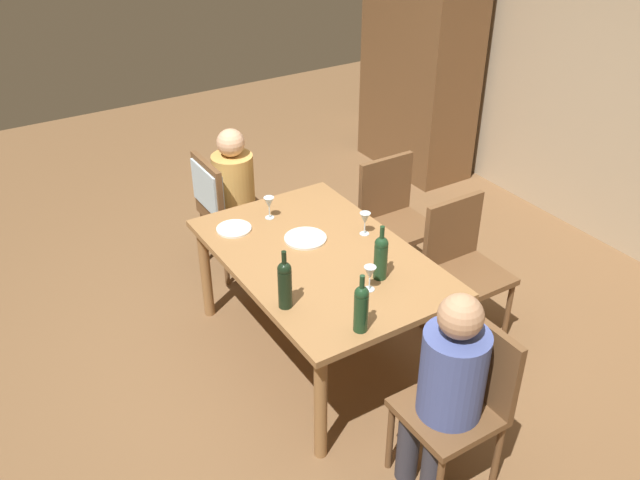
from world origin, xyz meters
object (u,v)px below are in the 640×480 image
object	(u,v)px
chair_right_end	(463,394)
wine_bottle_short_olive	(285,283)
armoire_cabinet	(420,55)
dinner_plate_guest_left	(234,229)
dining_table	(320,266)
chair_far_right	(462,260)
wine_bottle_dark_red	(381,256)
dinner_plate_host	(305,238)
wine_bottle_tall_green	(361,307)
chair_left_end	(219,200)
chair_far_left	(394,213)
person_man_bearded	(448,383)
wine_glass_centre	(370,273)
person_woman_host	(237,189)
wine_glass_near_right	(365,219)
wine_glass_near_left	(269,203)

from	to	relation	value
chair_right_end	wine_bottle_short_olive	world-z (taller)	wine_bottle_short_olive
armoire_cabinet	wine_bottle_short_olive	bearing A→B (deg)	-50.38
armoire_cabinet	dinner_plate_guest_left	bearing A→B (deg)	-62.05
wine_bottle_short_olive	dining_table	bearing A→B (deg)	128.16
chair_far_right	wine_bottle_dark_red	distance (m)	0.82
dining_table	dinner_plate_host	xyz separation A→B (m)	(-0.19, 0.01, 0.09)
chair_far_right	wine_bottle_tall_green	distance (m)	1.23
chair_left_end	chair_far_left	distance (m)	1.26
chair_far_left	person_man_bearded	distance (m)	1.87
chair_right_end	wine_bottle_short_olive	xyz separation A→B (m)	(-0.85, -0.51, 0.35)
armoire_cabinet	wine_bottle_tall_green	xyz separation A→B (m)	(2.60, -2.47, -0.22)
wine_glass_centre	dinner_plate_guest_left	size ratio (longest dim) A/B	0.68
wine_glass_centre	dinner_plate_host	bearing A→B (deg)	-177.65
person_woman_host	wine_glass_centre	world-z (taller)	person_woman_host
armoire_cabinet	wine_bottle_dark_red	bearing A→B (deg)	-42.83
person_man_bearded	wine_glass_near_right	bearing A→B (deg)	-17.38
chair_far_left	dinner_plate_guest_left	world-z (taller)	chair_far_left
wine_bottle_tall_green	dinner_plate_guest_left	world-z (taller)	wine_bottle_tall_green
wine_bottle_short_olive	chair_far_left	bearing A→B (deg)	120.46
wine_bottle_short_olive	dinner_plate_host	world-z (taller)	wine_bottle_short_olive
armoire_cabinet	wine_bottle_tall_green	bearing A→B (deg)	-43.52
person_woman_host	chair_far_left	bearing A→B (deg)	50.10
dining_table	wine_glass_centre	bearing A→B (deg)	5.22
chair_left_end	wine_glass_near_right	size ratio (longest dim) A/B	6.17
chair_left_end	person_man_bearded	xyz separation A→B (m)	(2.36, 0.10, 0.07)
wine_bottle_tall_green	wine_glass_near_right	world-z (taller)	wine_bottle_tall_green
wine_glass_near_right	dinner_plate_host	size ratio (longest dim) A/B	0.57
armoire_cabinet	dining_table	distance (m)	2.99
wine_glass_near_left	dinner_plate_host	distance (m)	0.37
chair_far_left	wine_bottle_dark_red	world-z (taller)	wine_bottle_dark_red
chair_left_end	wine_bottle_tall_green	size ratio (longest dim) A/B	2.79
wine_glass_near_right	dinner_plate_guest_left	distance (m)	0.83
person_woman_host	wine_glass_near_right	distance (m)	1.19
chair_right_end	chair_far_left	bearing A→B (deg)	-26.61
dining_table	dinner_plate_host	distance (m)	0.21
chair_left_end	wine_glass_near_right	bearing A→B (deg)	23.24
chair_far_right	person_man_bearded	xyz separation A→B (m)	(0.91, -0.93, 0.13)
wine_bottle_short_olive	wine_glass_near_left	world-z (taller)	wine_bottle_short_olive
wine_bottle_dark_red	person_man_bearded	bearing A→B (deg)	-13.05
person_man_bearded	dinner_plate_host	bearing A→B (deg)	-1.69
chair_far_right	wine_bottle_tall_green	world-z (taller)	wine_bottle_tall_green
armoire_cabinet	chair_far_left	distance (m)	2.07
chair_far_left	person_man_bearded	size ratio (longest dim) A/B	0.80
person_man_bearded	wine_bottle_tall_green	bearing A→B (deg)	19.90
wine_bottle_dark_red	wine_bottle_short_olive	distance (m)	0.58
dining_table	wine_bottle_short_olive	xyz separation A→B (m)	(0.33, -0.42, 0.23)
wine_bottle_dark_red	dinner_plate_guest_left	distance (m)	1.03
wine_bottle_short_olive	wine_glass_near_left	distance (m)	0.95
person_man_bearded	wine_glass_centre	size ratio (longest dim) A/B	7.76
wine_bottle_short_olive	dinner_plate_guest_left	distance (m)	0.88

